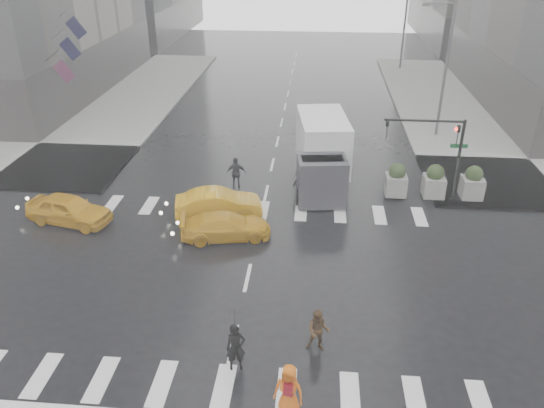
# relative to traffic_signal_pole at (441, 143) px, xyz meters

# --- Properties ---
(ground) EXTENTS (120.00, 120.00, 0.00)m
(ground) POSITION_rel_traffic_signal_pole_xyz_m (-9.01, -8.01, -3.22)
(ground) COLOR black
(ground) RESTS_ON ground
(sidewalk_nw) EXTENTS (35.00, 35.00, 0.15)m
(sidewalk_nw) POSITION_rel_traffic_signal_pole_xyz_m (-28.51, 9.49, -3.14)
(sidewalk_nw) COLOR gray
(sidewalk_nw) RESTS_ON ground
(road_markings) EXTENTS (18.00, 48.00, 0.01)m
(road_markings) POSITION_rel_traffic_signal_pole_xyz_m (-9.01, -8.01, -3.21)
(road_markings) COLOR silver
(road_markings) RESTS_ON ground
(traffic_signal_pole) EXTENTS (4.45, 0.42, 4.50)m
(traffic_signal_pole) POSITION_rel_traffic_signal_pole_xyz_m (0.00, 0.00, 0.00)
(traffic_signal_pole) COLOR black
(traffic_signal_pole) RESTS_ON ground
(street_lamp_near) EXTENTS (2.15, 0.22, 9.00)m
(street_lamp_near) POSITION_rel_traffic_signal_pole_xyz_m (1.86, 9.99, 1.73)
(street_lamp_near) COLOR #59595B
(street_lamp_near) RESTS_ON ground
(street_lamp_far) EXTENTS (2.15, 0.22, 9.00)m
(street_lamp_far) POSITION_rel_traffic_signal_pole_xyz_m (1.86, 29.99, 1.73)
(street_lamp_far) COLOR #59595B
(street_lamp_far) RESTS_ON ground
(planter_west) EXTENTS (1.10, 1.10, 1.80)m
(planter_west) POSITION_rel_traffic_signal_pole_xyz_m (-2.01, 0.19, -2.23)
(planter_west) COLOR gray
(planter_west) RESTS_ON ground
(planter_mid) EXTENTS (1.10, 1.10, 1.80)m
(planter_mid) POSITION_rel_traffic_signal_pole_xyz_m (-0.01, 0.19, -2.23)
(planter_mid) COLOR gray
(planter_mid) RESTS_ON ground
(planter_east) EXTENTS (1.10, 1.10, 1.80)m
(planter_east) POSITION_rel_traffic_signal_pole_xyz_m (1.99, 0.19, -2.23)
(planter_east) COLOR gray
(planter_east) RESTS_ON ground
(flag_cluster) EXTENTS (2.87, 3.06, 4.69)m
(flag_cluster) POSITION_rel_traffic_signal_pole_xyz_m (-24.09, 10.49, 2.42)
(flag_cluster) COLOR #59595B
(flag_cluster) RESTS_ON ground
(pedestrian_black) EXTENTS (1.18, 1.20, 2.43)m
(pedestrian_black) POSITION_rel_traffic_signal_pole_xyz_m (-8.72, -13.12, -1.63)
(pedestrian_black) COLOR black
(pedestrian_black) RESTS_ON ground
(pedestrian_brown) EXTENTS (0.83, 0.67, 1.63)m
(pedestrian_brown) POSITION_rel_traffic_signal_pole_xyz_m (-6.05, -12.01, -2.40)
(pedestrian_brown) COLOR #432C18
(pedestrian_brown) RESTS_ON ground
(pedestrian_orange) EXTENTS (1.01, 0.78, 1.83)m
(pedestrian_orange) POSITION_rel_traffic_signal_pole_xyz_m (-6.89, -14.81, -2.30)
(pedestrian_orange) COLOR #D75B0F
(pedestrian_orange) RESTS_ON ground
(pedestrian_far_a) EXTENTS (1.16, 0.78, 1.86)m
(pedestrian_far_a) POSITION_rel_traffic_signal_pole_xyz_m (-10.70, 0.45, -2.29)
(pedestrian_far_a) COLOR black
(pedestrian_far_a) RESTS_ON ground
(pedestrian_far_b) EXTENTS (1.28, 1.20, 1.76)m
(pedestrian_far_b) POSITION_rel_traffic_signal_pole_xyz_m (-7.09, -0.58, -2.34)
(pedestrian_far_b) COLOR black
(pedestrian_far_b) RESTS_ON ground
(taxi_front) EXTENTS (4.51, 2.58, 1.45)m
(taxi_front) POSITION_rel_traffic_signal_pole_xyz_m (-18.34, -4.10, -2.49)
(taxi_front) COLOR orange
(taxi_front) RESTS_ON ground
(taxi_mid) EXTENTS (4.52, 2.38, 1.42)m
(taxi_mid) POSITION_rel_traffic_signal_pole_xyz_m (-11.12, -2.86, -2.51)
(taxi_mid) COLOR orange
(taxi_mid) RESTS_ON ground
(taxi_rear) EXTENTS (3.98, 2.42, 1.22)m
(taxi_rear) POSITION_rel_traffic_signal_pole_xyz_m (-10.43, -4.85, -2.61)
(taxi_rear) COLOR orange
(taxi_rear) RESTS_ON ground
(box_truck) EXTENTS (2.58, 6.87, 3.65)m
(box_truck) POSITION_rel_traffic_signal_pole_xyz_m (-6.01, 1.52, -1.27)
(box_truck) COLOR silver
(box_truck) RESTS_ON ground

